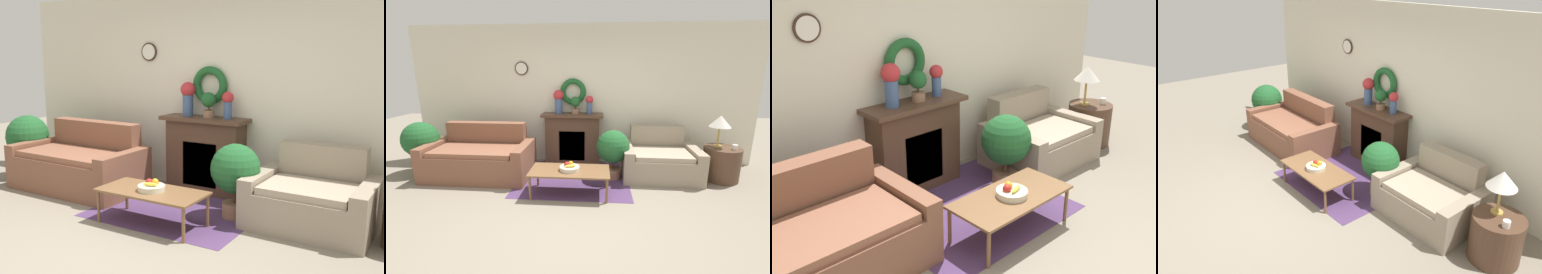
{
  "view_description": "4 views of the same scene",
  "coord_description": "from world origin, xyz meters",
  "views": [
    {
      "loc": [
        2.72,
        -2.98,
        1.83
      ],
      "look_at": [
        0.07,
        1.47,
        0.89
      ],
      "focal_mm": 42.0,
      "sensor_mm": 36.0,
      "label": 1
    },
    {
      "loc": [
        0.35,
        -2.76,
        1.83
      ],
      "look_at": [
        0.04,
        1.19,
        0.81
      ],
      "focal_mm": 24.0,
      "sensor_mm": 36.0,
      "label": 2
    },
    {
      "loc": [
        -2.92,
        -1.58,
        2.44
      ],
      "look_at": [
        -0.23,
        1.3,
        0.89
      ],
      "focal_mm": 42.0,
      "sensor_mm": 36.0,
      "label": 3
    },
    {
      "loc": [
        4.1,
        -1.93,
        3.11
      ],
      "look_at": [
        0.2,
        1.27,
        0.87
      ],
      "focal_mm": 35.0,
      "sensor_mm": 36.0,
      "label": 4
    }
  ],
  "objects": [
    {
      "name": "fruit_bowl",
      "position": [
        -0.06,
        0.83,
        0.43
      ],
      "size": [
        0.3,
        0.3,
        0.12
      ],
      "color": "beige",
      "rests_on": "coffee_table"
    },
    {
      "name": "coffee_table",
      "position": [
        -0.06,
        0.83,
        0.36
      ],
      "size": [
        1.19,
        0.57,
        0.39
      ],
      "color": "brown",
      "rests_on": "ground_plane"
    },
    {
      "name": "vase_on_mantel_left",
      "position": [
        -0.42,
        2.18,
        1.29
      ],
      "size": [
        0.2,
        0.2,
        0.46
      ],
      "color": "#3D5684",
      "rests_on": "fireplace"
    },
    {
      "name": "wall_back",
      "position": [
        -0.01,
        2.38,
        1.35
      ],
      "size": [
        6.8,
        0.17,
        2.7
      ],
      "color": "beige",
      "rests_on": "ground_plane"
    },
    {
      "name": "fireplace",
      "position": [
        -0.15,
        2.17,
        0.52
      ],
      "size": [
        1.19,
        0.41,
        1.03
      ],
      "color": "#4C3323",
      "rests_on": "ground_plane"
    },
    {
      "name": "potted_plant_floor_by_couch",
      "position": [
        -2.86,
        1.5,
        0.61
      ],
      "size": [
        0.64,
        0.64,
        0.95
      ],
      "color": "#8E664C",
      "rests_on": "ground_plane"
    },
    {
      "name": "mug",
      "position": [
        2.61,
        1.48,
        0.61
      ],
      "size": [
        0.08,
        0.08,
        0.08
      ],
      "color": "silver",
      "rests_on": "side_table_by_loveseat"
    },
    {
      "name": "floor_rug",
      "position": [
        -0.06,
        1.42,
        0.0
      ],
      "size": [
        1.89,
        1.67,
        0.01
      ],
      "color": "#4C335B",
      "rests_on": "ground_plane"
    },
    {
      "name": "potted_plant_on_mantel",
      "position": [
        -0.09,
        2.16,
        1.22
      ],
      "size": [
        0.2,
        0.2,
        0.33
      ],
      "color": "#8E664C",
      "rests_on": "fireplace"
    },
    {
      "name": "table_lamp",
      "position": [
        2.4,
        1.65,
        1.0
      ],
      "size": [
        0.35,
        0.35,
        0.54
      ],
      "color": "#B28E42",
      "rests_on": "side_table_by_loveseat"
    },
    {
      "name": "potted_plant_floor_by_loveseat",
      "position": [
        0.62,
        1.5,
        0.54
      ],
      "size": [
        0.57,
        0.57,
        0.86
      ],
      "color": "#8E664C",
      "rests_on": "ground_plane"
    },
    {
      "name": "couch_left",
      "position": [
        -1.73,
        1.44,
        0.32
      ],
      "size": [
        1.82,
        0.99,
        0.91
      ],
      "rotation": [
        0.0,
        0.0,
        -0.01
      ],
      "color": "brown",
      "rests_on": "ground_plane"
    },
    {
      "name": "side_table_by_loveseat",
      "position": [
        2.48,
        1.59,
        0.29
      ],
      "size": [
        0.6,
        0.6,
        0.57
      ],
      "color": "#4C3323",
      "rests_on": "ground_plane"
    },
    {
      "name": "loveseat_right",
      "position": [
        1.45,
        1.69,
        0.29
      ],
      "size": [
        1.33,
        1.01,
        0.85
      ],
      "rotation": [
        0.0,
        0.0,
        -0.02
      ],
      "color": "gray",
      "rests_on": "ground_plane"
    },
    {
      "name": "vase_on_mantel_right",
      "position": [
        0.18,
        2.18,
        1.23
      ],
      "size": [
        0.15,
        0.15,
        0.35
      ],
      "color": "#3D5684",
      "rests_on": "fireplace"
    },
    {
      "name": "ground_plane",
      "position": [
        0.0,
        0.0,
        0.0
      ],
      "size": [
        16.0,
        16.0,
        0.0
      ],
      "primitive_type": "plane",
      "color": "gray"
    }
  ]
}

